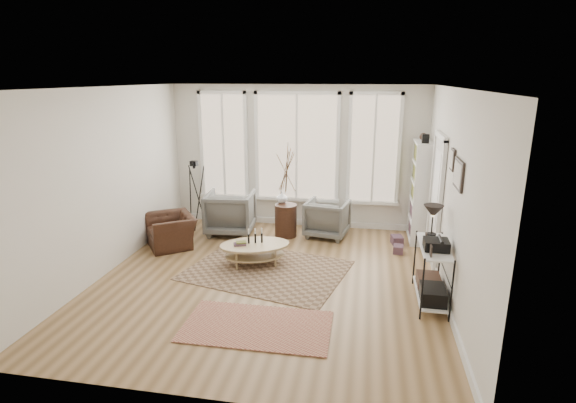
% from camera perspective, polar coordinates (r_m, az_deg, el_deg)
% --- Properties ---
extents(room, '(5.50, 5.54, 2.90)m').
position_cam_1_polar(room, '(6.65, -2.40, 1.47)').
color(room, '#9B774D').
rests_on(room, ground).
extents(bay_window, '(4.14, 0.12, 2.24)m').
position_cam_1_polar(bay_window, '(9.20, 1.11, 6.61)').
color(bay_window, '#DCB78A').
rests_on(bay_window, ground).
extents(door, '(0.09, 1.06, 2.22)m').
position_cam_1_polar(door, '(7.74, 18.29, 0.41)').
color(door, silver).
rests_on(door, ground).
extents(bookcase, '(0.31, 0.85, 2.06)m').
position_cam_1_polar(bookcase, '(8.80, 16.43, 1.21)').
color(bookcase, white).
rests_on(bookcase, ground).
extents(low_shelf, '(0.38, 1.08, 1.30)m').
position_cam_1_polar(low_shelf, '(6.55, 17.83, -7.96)').
color(low_shelf, white).
rests_on(low_shelf, ground).
extents(wall_art, '(0.04, 0.88, 0.44)m').
position_cam_1_polar(wall_art, '(6.21, 20.65, 3.73)').
color(wall_art, black).
rests_on(wall_art, ground).
extents(rug_main, '(2.79, 2.34, 0.01)m').
position_cam_1_polar(rug_main, '(7.39, -2.71, -8.71)').
color(rug_main, brown).
rests_on(rug_main, ground).
extents(rug_runner, '(1.86, 1.04, 0.01)m').
position_cam_1_polar(rug_runner, '(5.88, -3.96, -15.50)').
color(rug_runner, maroon).
rests_on(rug_runner, ground).
extents(coffee_table, '(1.33, 1.09, 0.53)m').
position_cam_1_polar(coffee_table, '(7.53, -4.29, -5.97)').
color(coffee_table, tan).
rests_on(coffee_table, ground).
extents(armchair_left, '(1.00, 1.02, 0.85)m').
position_cam_1_polar(armchair_left, '(9.03, -7.33, -1.39)').
color(armchair_left, '#63635E').
rests_on(armchair_left, ground).
extents(armchair_right, '(0.91, 0.93, 0.73)m').
position_cam_1_polar(armchair_right, '(8.83, 5.01, -2.13)').
color(armchair_right, '#63635E').
rests_on(armchair_right, ground).
extents(side_table, '(0.43, 0.43, 1.80)m').
position_cam_1_polar(side_table, '(8.66, -0.29, 1.01)').
color(side_table, '#371E14').
rests_on(side_table, ground).
extents(vase, '(0.28, 0.28, 0.22)m').
position_cam_1_polar(vase, '(8.83, -0.78, 0.56)').
color(vase, silver).
rests_on(vase, side_table).
extents(accent_chair, '(1.20, 1.18, 0.59)m').
position_cam_1_polar(accent_chair, '(8.59, -14.62, -3.60)').
color(accent_chair, '#371E14').
rests_on(accent_chair, ground).
extents(tripod_camera, '(0.50, 0.50, 1.41)m').
position_cam_1_polar(tripod_camera, '(9.38, -11.62, 0.48)').
color(tripod_camera, black).
rests_on(tripod_camera, ground).
extents(book_stack_near, '(0.24, 0.28, 0.16)m').
position_cam_1_polar(book_stack_near, '(8.71, 13.67, -4.78)').
color(book_stack_near, maroon).
rests_on(book_stack_near, ground).
extents(book_stack_far, '(0.19, 0.23, 0.14)m').
position_cam_1_polar(book_stack_far, '(8.29, 13.83, -5.90)').
color(book_stack_far, maroon).
rests_on(book_stack_far, ground).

